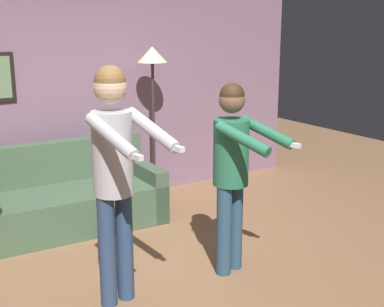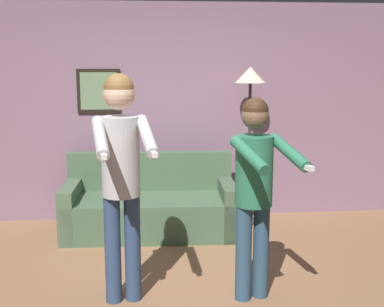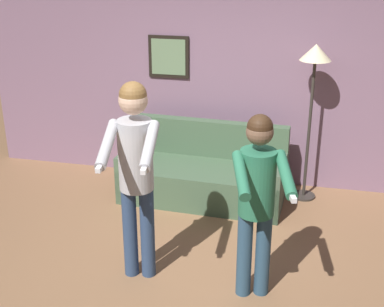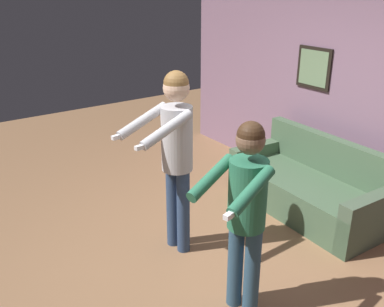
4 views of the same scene
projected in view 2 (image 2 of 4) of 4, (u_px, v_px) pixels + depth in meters
The scene contains 6 objects.
ground_plane at pixel (183, 296), 4.46m from camera, with size 12.00×12.00×0.00m, color #8B6343.
back_wall_assembly at pixel (166, 112), 6.46m from camera, with size 6.40×0.09×2.60m.
couch at pixel (150, 208), 6.02m from camera, with size 1.94×0.94×0.87m.
torchiere_lamp at pixel (250, 92), 6.17m from camera, with size 0.35×0.35×1.85m.
person_standing_left at pixel (121, 164), 4.15m from camera, with size 0.50×0.77×1.84m.
person_standing_right at pixel (255, 181), 4.23m from camera, with size 0.55×0.68×1.66m.
Camera 2 is at (-0.34, -4.16, 1.97)m, focal length 50.00 mm.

